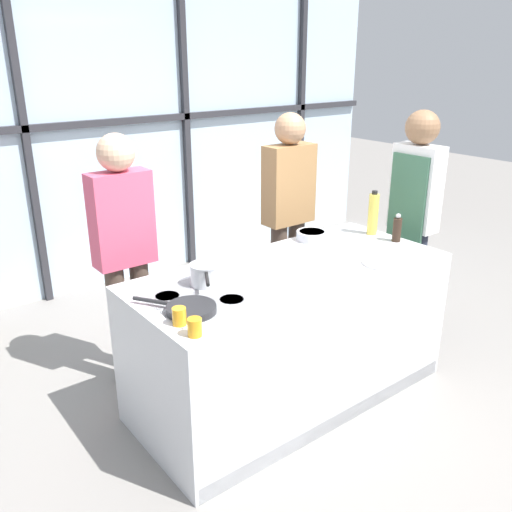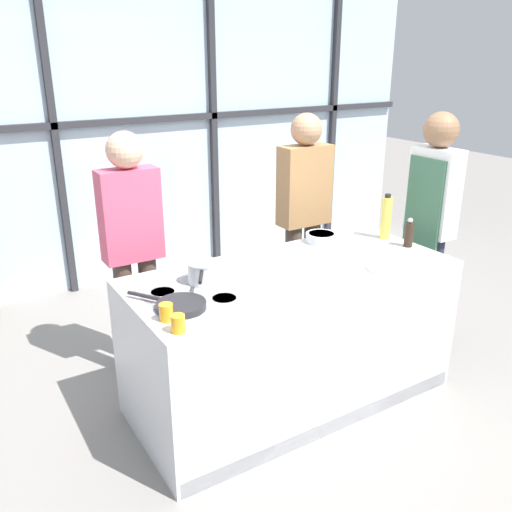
% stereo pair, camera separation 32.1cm
% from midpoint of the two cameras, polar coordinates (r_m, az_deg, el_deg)
% --- Properties ---
extents(ground_plane, '(18.00, 18.00, 0.00)m').
position_cam_midpoint_polar(ground_plane, '(3.71, 6.11, -14.49)').
color(ground_plane, gray).
extents(back_window_wall, '(6.40, 0.10, 2.80)m').
position_cam_midpoint_polar(back_window_wall, '(5.29, -10.52, 12.45)').
color(back_window_wall, silver).
rests_on(back_window_wall, ground_plane).
extents(demo_island, '(2.01, 0.89, 0.90)m').
position_cam_midpoint_polar(demo_island, '(3.47, 6.38, -8.45)').
color(demo_island, silver).
rests_on(demo_island, ground_plane).
extents(chef, '(0.25, 0.36, 1.75)m').
position_cam_midpoint_polar(chef, '(4.17, 20.03, 4.22)').
color(chef, '#232838').
rests_on(chef, ground_plane).
extents(spectator_far_left, '(0.39, 0.24, 1.68)m').
position_cam_midpoint_polar(spectator_far_left, '(3.61, -10.45, 1.70)').
color(spectator_far_left, '#47382D').
rests_on(spectator_far_left, ground_plane).
extents(spectator_center_left, '(0.41, 0.24, 1.71)m').
position_cam_midpoint_polar(spectator_center_left, '(4.29, 7.21, 5.04)').
color(spectator_center_left, '#47382D').
rests_on(spectator_center_left, ground_plane).
extents(frying_pan, '(0.32, 0.41, 0.04)m').
position_cam_midpoint_polar(frying_pan, '(2.78, -4.76, -5.22)').
color(frying_pan, '#232326').
rests_on(frying_pan, demo_island).
extents(saucepan, '(0.22, 0.31, 0.12)m').
position_cam_midpoint_polar(saucepan, '(3.07, -2.65, -1.71)').
color(saucepan, silver).
rests_on(saucepan, demo_island).
extents(white_plate, '(0.26, 0.26, 0.01)m').
position_cam_midpoint_polar(white_plate, '(3.41, 16.36, -1.28)').
color(white_plate, white).
rests_on(white_plate, demo_island).
extents(mixing_bowl, '(0.22, 0.22, 0.06)m').
position_cam_midpoint_polar(mixing_bowl, '(3.79, 9.29, 1.93)').
color(mixing_bowl, silver).
rests_on(mixing_bowl, demo_island).
extents(oil_bottle, '(0.07, 0.07, 0.32)m').
position_cam_midpoint_polar(oil_bottle, '(3.93, 15.84, 3.88)').
color(oil_bottle, '#E0CC4C').
rests_on(oil_bottle, demo_island).
extents(pepper_grinder, '(0.06, 0.06, 0.20)m').
position_cam_midpoint_polar(pepper_grinder, '(3.82, 18.15, 2.20)').
color(pepper_grinder, '#332319').
rests_on(pepper_grinder, demo_island).
extents(juice_glass_near, '(0.07, 0.07, 0.09)m').
position_cam_midpoint_polar(juice_glass_near, '(2.55, -4.65, -7.20)').
color(juice_glass_near, orange).
rests_on(juice_glass_near, demo_island).
extents(juice_glass_far, '(0.07, 0.07, 0.09)m').
position_cam_midpoint_polar(juice_glass_far, '(2.66, -6.04, -5.99)').
color(juice_glass_far, orange).
rests_on(juice_glass_far, demo_island).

